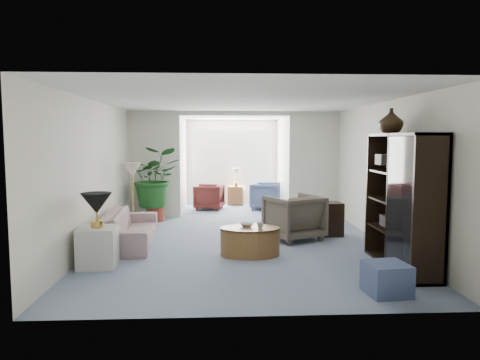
{
  "coord_description": "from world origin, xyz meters",
  "views": [
    {
      "loc": [
        -0.4,
        -7.45,
        1.85
      ],
      "look_at": [
        0.0,
        0.6,
        1.1
      ],
      "focal_mm": 33.02,
      "sensor_mm": 36.0,
      "label": 1
    }
  ],
  "objects": [
    {
      "name": "shelf_clutter",
      "position": [
        2.18,
        -1.38,
        1.09
      ],
      "size": [
        0.3,
        1.22,
        1.06
      ],
      "color": "#5A5754",
      "rests_on": "entertainment_cabinet"
    },
    {
      "name": "entertainment_cabinet",
      "position": [
        2.23,
        -1.32,
        0.97
      ],
      "size": [
        0.46,
        1.74,
        1.93
      ],
      "primitive_type": "cube",
      "color": "black",
      "rests_on": "ground"
    },
    {
      "name": "back_header",
      "position": [
        0.0,
        3.0,
        2.45
      ],
      "size": [
        2.6,
        0.12,
        0.1
      ],
      "primitive_type": "cube",
      "color": "white",
      "rests_on": "back_pier_left"
    },
    {
      "name": "back_pier_right",
      "position": [
        1.9,
        3.0,
        1.25
      ],
      "size": [
        1.2,
        0.12,
        2.5
      ],
      "primitive_type": "cube",
      "color": "white",
      "rests_on": "ground"
    },
    {
      "name": "cabinet_urn",
      "position": [
        2.23,
        -0.82,
        2.12
      ],
      "size": [
        0.37,
        0.37,
        0.38
      ],
      "primitive_type": "imported",
      "color": "#2F1F0F",
      "rests_on": "entertainment_cabinet"
    },
    {
      "name": "ottoman",
      "position": [
        1.6,
        -2.42,
        0.19
      ],
      "size": [
        0.52,
        0.52,
        0.38
      ],
      "primitive_type": "cube",
      "rotation": [
        0.0,
        0.0,
        0.12
      ],
      "color": "slate",
      "rests_on": "ground"
    },
    {
      "name": "window_pane",
      "position": [
        0.0,
        5.18,
        1.4
      ],
      "size": [
        2.2,
        0.02,
        1.5
      ],
      "primitive_type": "cube",
      "color": "white"
    },
    {
      "name": "end_table",
      "position": [
        -2.15,
        -1.08,
        0.29
      ],
      "size": [
        0.56,
        0.56,
        0.58
      ],
      "primitive_type": "cube",
      "rotation": [
        0.0,
        0.0,
        0.06
      ],
      "color": "silver",
      "rests_on": "ground"
    },
    {
      "name": "window_blinds",
      "position": [
        0.0,
        5.15,
        1.4
      ],
      "size": [
        2.2,
        0.02,
        1.5
      ],
      "primitive_type": "cube",
      "color": "white"
    },
    {
      "name": "floor",
      "position": [
        0.0,
        0.0,
        0.0
      ],
      "size": [
        6.0,
        6.0,
        0.0
      ],
      "primitive_type": "plane",
      "color": "#8392AC",
      "rests_on": "ground"
    },
    {
      "name": "side_table_dark",
      "position": [
        1.69,
        0.83,
        0.32
      ],
      "size": [
        0.56,
        0.46,
        0.64
      ],
      "primitive_type": "cube",
      "rotation": [
        0.0,
        0.0,
        0.08
      ],
      "color": "black",
      "rests_on": "ground"
    },
    {
      "name": "wingback_chair",
      "position": [
        0.99,
        0.53,
        0.41
      ],
      "size": [
        1.18,
        1.2,
        0.83
      ],
      "primitive_type": "imported",
      "rotation": [
        0.0,
        0.0,
        3.57
      ],
      "color": "#686152",
      "rests_on": "ground"
    },
    {
      "name": "house_plant",
      "position": [
        -1.83,
        2.5,
        1.0
      ],
      "size": [
        1.22,
        1.06,
        1.35
      ],
      "primitive_type": "imported",
      "color": "#1B501C",
      "rests_on": "plant_pot"
    },
    {
      "name": "plant_pot",
      "position": [
        -1.83,
        2.5,
        0.16
      ],
      "size": [
        0.4,
        0.4,
        0.32
      ],
      "primitive_type": "cylinder",
      "color": "maroon",
      "rests_on": "ground"
    },
    {
      "name": "sunroom_chair_blue",
      "position": [
        0.85,
        4.09,
        0.35
      ],
      "size": [
        0.91,
        0.89,
        0.71
      ],
      "primitive_type": "imported",
      "rotation": [
        0.0,
        0.0,
        1.38
      ],
      "color": "slate",
      "rests_on": "ground"
    },
    {
      "name": "sunroom_table",
      "position": [
        0.1,
        4.84,
        0.26
      ],
      "size": [
        0.49,
        0.41,
        0.53
      ],
      "primitive_type": "cube",
      "rotation": [
        0.0,
        0.0,
        -0.19
      ],
      "color": "brown",
      "rests_on": "ground"
    },
    {
      "name": "table_lamp",
      "position": [
        -2.15,
        -1.08,
        0.93
      ],
      "size": [
        0.44,
        0.44,
        0.3
      ],
      "primitive_type": "cone",
      "color": "black",
      "rests_on": "end_table"
    },
    {
      "name": "coffee_table",
      "position": [
        0.1,
        -0.56,
        0.23
      ],
      "size": [
        0.96,
        0.96,
        0.45
      ],
      "primitive_type": "cylinder",
      "rotation": [
        0.0,
        0.0,
        -0.01
      ],
      "color": "brown",
      "rests_on": "ground"
    },
    {
      "name": "back_pier_left",
      "position": [
        -1.9,
        3.0,
        1.25
      ],
      "size": [
        1.2,
        0.12,
        2.5
      ],
      "primitive_type": "cube",
      "color": "white",
      "rests_on": "ground"
    },
    {
      "name": "sunroom_floor",
      "position": [
        0.0,
        4.1,
        0.0
      ],
      "size": [
        2.6,
        2.6,
        0.0
      ],
      "primitive_type": "plane",
      "color": "#8392AC",
      "rests_on": "ground"
    },
    {
      "name": "sunroom_chair_maroon",
      "position": [
        -0.65,
        4.09,
        0.33
      ],
      "size": [
        0.85,
        0.83,
        0.66
      ],
      "primitive_type": "imported",
      "rotation": [
        0.0,
        0.0,
        -1.77
      ],
      "color": "#56201D",
      "rests_on": "ground"
    },
    {
      "name": "coffee_cup",
      "position": [
        0.25,
        -0.66,
        0.5
      ],
      "size": [
        0.11,
        0.11,
        0.1
      ],
      "primitive_type": "imported",
      "rotation": [
        0.0,
        0.0,
        -0.01
      ],
      "color": "beige",
      "rests_on": "coffee_table"
    },
    {
      "name": "sofa",
      "position": [
        -1.95,
        0.27,
        0.3
      ],
      "size": [
        0.91,
        2.06,
        0.59
      ],
      "primitive_type": "imported",
      "rotation": [
        0.0,
        0.0,
        1.63
      ],
      "color": "#B7A99B",
      "rests_on": "ground"
    },
    {
      "name": "framed_picture",
      "position": [
        2.46,
        -0.1,
        1.7
      ],
      "size": [
        0.04,
        0.5,
        0.4
      ],
      "primitive_type": "cube",
      "color": "#B2A68E"
    },
    {
      "name": "floor_lamp",
      "position": [
        -2.1,
        1.32,
        1.25
      ],
      "size": [
        0.36,
        0.36,
        0.28
      ],
      "primitive_type": "cone",
      "color": "beige",
      "rests_on": "ground"
    },
    {
      "name": "coffee_bowl",
      "position": [
        0.05,
        -0.46,
        0.48
      ],
      "size": [
        0.23,
        0.23,
        0.05
      ],
      "primitive_type": "imported",
      "rotation": [
        0.0,
        0.0,
        -0.01
      ],
      "color": "silver",
      "rests_on": "coffee_table"
    }
  ]
}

